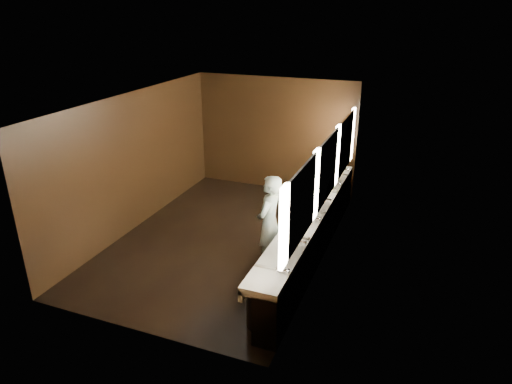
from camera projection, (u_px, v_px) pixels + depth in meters
floor at (226, 239)px, 9.19m from camera, size 6.00×6.00×0.00m
ceiling at (221, 100)px, 8.12m from camera, size 4.00×6.00×0.02m
wall_back at (275, 135)px, 11.24m from camera, size 4.00×0.02×2.80m
wall_front at (128, 246)px, 6.07m from camera, size 4.00×0.02×2.80m
wall_left at (135, 161)px, 9.32m from camera, size 0.02×6.00×2.80m
wall_right at (327, 188)px, 7.99m from camera, size 0.02×6.00×2.80m
sink_counter at (313, 232)px, 8.40m from camera, size 0.55×5.40×1.01m
mirror_band at (327, 169)px, 7.86m from camera, size 0.06×5.03×1.15m
person at (269, 223)px, 7.89m from camera, size 0.48×0.67×1.74m
trash_bin at (259, 309)px, 6.62m from camera, size 0.38×0.38×0.57m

